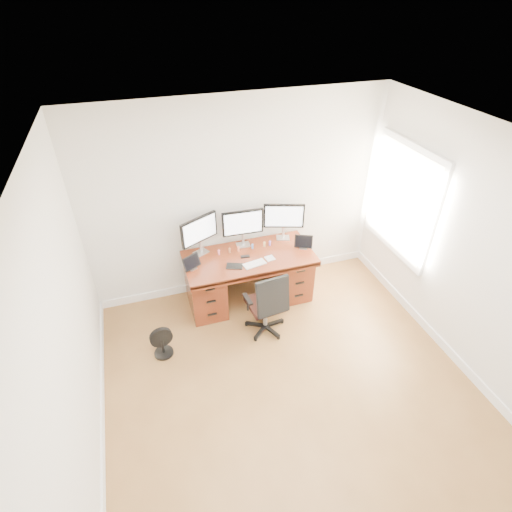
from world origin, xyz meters
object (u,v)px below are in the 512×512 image
object	(u,v)px
monitor_center	(243,224)
office_chair	(267,313)
desk	(249,275)
keyboard	(254,264)
floor_fan	(162,343)

from	to	relation	value
monitor_center	office_chair	bearing A→B (deg)	-85.49
desk	monitor_center	xyz separation A→B (m)	(-0.00, 0.24, 0.68)
keyboard	monitor_center	bearing A→B (deg)	80.76
floor_fan	monitor_center	world-z (taller)	monitor_center
office_chair	monitor_center	xyz separation A→B (m)	(-0.03, 0.92, 0.78)
floor_fan	desk	bearing A→B (deg)	19.97
desk	office_chair	xyz separation A→B (m)	(0.03, -0.68, -0.09)
desk	office_chair	size ratio (longest dim) A/B	1.82
monitor_center	keyboard	bearing A→B (deg)	-85.99
office_chair	floor_fan	distance (m)	1.32
office_chair	monitor_center	bearing A→B (deg)	85.75
desk	monitor_center	world-z (taller)	monitor_center
office_chair	monitor_center	world-z (taller)	monitor_center
desk	office_chair	distance (m)	0.69
floor_fan	keyboard	bearing A→B (deg)	11.09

